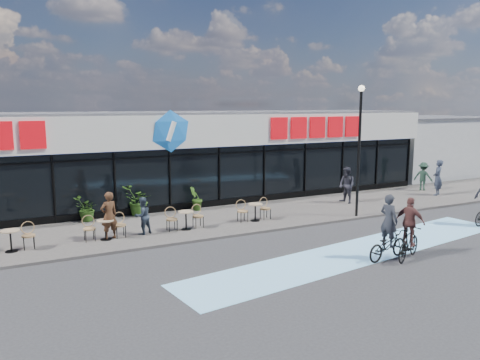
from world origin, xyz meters
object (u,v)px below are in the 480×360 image
(potted_plant_right, at_px, (196,199))
(lamp_post, at_px, (359,140))
(pedestrian_c, at_px, (438,178))
(cyclist_a, at_px, (409,235))
(potted_plant_left, at_px, (86,209))
(pedestrian_b, at_px, (423,176))
(patron_left, at_px, (109,215))
(potted_plant_mid, at_px, (138,201))
(pedestrian_a, at_px, (347,185))
(patron_right, at_px, (142,216))

(potted_plant_right, bearing_deg, lamp_post, -35.36)
(pedestrian_c, distance_m, cyclist_a, 11.65)
(potted_plant_left, distance_m, pedestrian_b, 18.49)
(potted_plant_right, relative_size, patron_left, 0.63)
(potted_plant_mid, bearing_deg, potted_plant_left, -179.88)
(cyclist_a, bearing_deg, patron_left, 142.07)
(potted_plant_left, distance_m, pedestrian_a, 12.39)
(patron_left, bearing_deg, cyclist_a, 126.58)
(potted_plant_left, height_order, cyclist_a, cyclist_a)
(potted_plant_left, distance_m, pedestrian_c, 18.15)
(lamp_post, distance_m, patron_right, 9.71)
(patron_right, distance_m, pedestrian_a, 10.67)
(pedestrian_a, bearing_deg, pedestrian_c, 78.29)
(potted_plant_mid, relative_size, cyclist_a, 0.67)
(patron_right, relative_size, pedestrian_b, 0.88)
(potted_plant_right, bearing_deg, pedestrian_c, -10.68)
(patron_left, distance_m, patron_right, 1.28)
(lamp_post, distance_m, pedestrian_a, 3.67)
(pedestrian_a, distance_m, pedestrian_c, 5.77)
(pedestrian_c, relative_size, cyclist_a, 0.94)
(patron_right, height_order, pedestrian_b, pedestrian_b)
(lamp_post, distance_m, pedestrian_b, 8.62)
(patron_right, relative_size, pedestrian_c, 0.74)
(pedestrian_a, bearing_deg, lamp_post, -35.97)
(potted_plant_left, height_order, patron_left, patron_left)
(lamp_post, bearing_deg, patron_right, 171.52)
(pedestrian_a, xyz_separation_m, pedestrian_b, (6.22, 0.81, -0.10))
(pedestrian_a, bearing_deg, patron_right, -90.39)
(patron_right, bearing_deg, potted_plant_right, -159.80)
(patron_left, height_order, pedestrian_a, pedestrian_a)
(potted_plant_mid, distance_m, potted_plant_right, 2.70)
(potted_plant_mid, relative_size, pedestrian_a, 0.76)
(potted_plant_left, relative_size, potted_plant_right, 0.96)
(pedestrian_c, bearing_deg, pedestrian_a, -34.34)
(patron_right, bearing_deg, pedestrian_b, 165.44)
(potted_plant_left, relative_size, patron_right, 0.75)
(patron_left, distance_m, pedestrian_a, 11.94)
(lamp_post, xyz_separation_m, pedestrian_b, (7.60, 3.17, -2.54))
(lamp_post, xyz_separation_m, pedestrian_c, (7.11, 1.76, -2.38))
(potted_plant_mid, relative_size, patron_left, 0.78)
(potted_plant_right, xyz_separation_m, pedestrian_a, (7.33, -1.86, 0.35))
(patron_left, bearing_deg, patron_right, 168.93)
(patron_left, bearing_deg, pedestrian_b, 170.48)
(lamp_post, xyz_separation_m, patron_left, (-10.51, 1.28, -2.47))
(potted_plant_mid, xyz_separation_m, cyclist_a, (6.38, -9.52, 0.02))
(potted_plant_mid, distance_m, pedestrian_a, 10.22)
(potted_plant_mid, bearing_deg, patron_right, -101.41)
(potted_plant_left, xyz_separation_m, pedestrian_c, (17.96, -2.61, 0.43))
(patron_right, distance_m, cyclist_a, 9.55)
(pedestrian_b, distance_m, pedestrian_c, 1.50)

